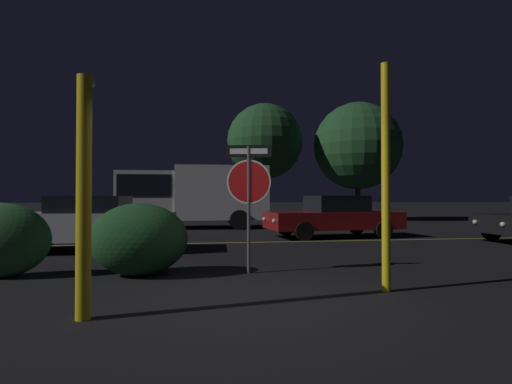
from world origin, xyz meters
TOP-DOWN VIEW (x-y plane):
  - ground_plane at (0.00, 0.00)m, footprint 260.00×260.00m
  - road_center_stripe at (0.00, 6.85)m, footprint 43.34×0.12m
  - stop_sign at (0.23, 1.94)m, footprint 0.81×0.20m
  - yellow_pole_left at (-1.94, -0.48)m, footprint 0.16×0.16m
  - yellow_pole_right at (1.99, 0.24)m, footprint 0.12×0.12m
  - hedge_bush_2 at (-1.67, 2.00)m, footprint 1.67×1.19m
  - passing_car_2 at (-3.42, 5.49)m, footprint 4.53×2.13m
  - passing_car_3 at (4.04, 8.08)m, footprint 4.71×2.33m
  - delivery_truck at (-0.84, 13.00)m, footprint 6.59×2.59m
  - street_lamp at (-5.18, 12.71)m, footprint 0.55×0.55m
  - tree_0 at (3.49, 18.43)m, footprint 4.52×4.52m
  - tree_1 at (9.14, 17.88)m, footprint 5.29×5.29m

SIDE VIEW (x-z plane):
  - ground_plane at x=0.00m, z-range 0.00..0.00m
  - road_center_stripe at x=0.00m, z-range 0.00..0.01m
  - hedge_bush_2 at x=-1.67m, z-range 0.00..1.25m
  - passing_car_3 at x=4.04m, z-range 0.00..1.42m
  - passing_car_2 at x=-3.42m, z-range 0.02..1.41m
  - yellow_pole_left at x=-1.94m, z-range 0.00..2.70m
  - delivery_truck at x=-0.84m, z-range 0.17..2.94m
  - stop_sign at x=0.23m, z-range 0.47..2.76m
  - yellow_pole_right at x=1.99m, z-range 0.00..3.28m
  - tree_1 at x=9.14m, z-range 0.94..8.11m
  - street_lamp at x=-5.18m, z-range 1.42..7.96m
  - tree_0 at x=3.49m, z-range 1.24..8.27m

